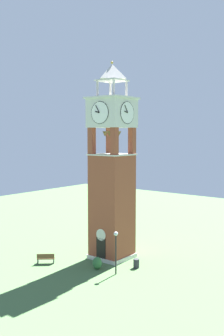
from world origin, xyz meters
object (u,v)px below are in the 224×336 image
Objects in this scene: park_bench at (46,258)px; trash_bin at (136,263)px; lamp_post at (116,245)px; clock_tower at (112,177)px.

trash_bin is at bearing 30.65° from park_bench.
trash_bin is at bearing 79.63° from lamp_post.
lamp_post is 3.26m from trash_bin.
trash_bin is (7.16, 4.25, -0.08)m from park_bench.
clock_tower is at bearing 164.78° from trash_bin.
lamp_post is at bearing -47.33° from clock_tower.
park_bench is (-3.63, -5.21, -7.28)m from clock_tower.
lamp_post is (6.72, 1.85, 2.09)m from park_bench.
clock_tower reaches higher than trash_bin.
clock_tower is 12.44× the size of park_bench.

